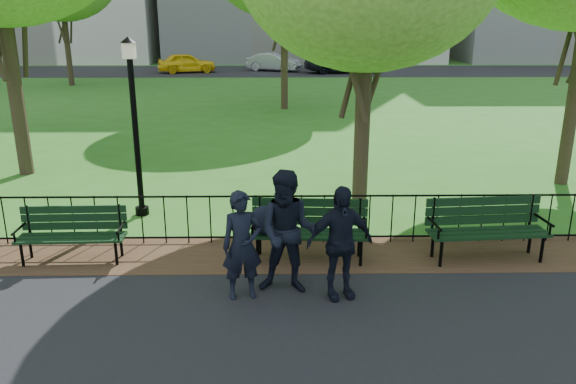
{
  "coord_description": "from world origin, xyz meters",
  "views": [
    {
      "loc": [
        -0.18,
        -7.28,
        3.86
      ],
      "look_at": [
        -0.04,
        1.5,
        1.11
      ],
      "focal_mm": 35.0,
      "sensor_mm": 36.0,
      "label": 1
    }
  ],
  "objects_px": {
    "person_left": "(242,246)",
    "sedan_dark": "(342,62)",
    "park_bench_left_a": "(72,228)",
    "sedan_silver": "(274,62)",
    "park_bench_right_a": "(486,222)",
    "lamppost": "(135,122)",
    "taxi": "(187,63)",
    "person_right": "(340,243)",
    "person_mid": "(288,233)",
    "park_bench_main": "(290,222)"
  },
  "relations": [
    {
      "from": "person_left",
      "to": "sedan_dark",
      "type": "relative_size",
      "value": 0.29
    },
    {
      "from": "sedan_dark",
      "to": "person_mid",
      "type": "bearing_deg",
      "value": 163.7
    },
    {
      "from": "lamppost",
      "to": "taxi",
      "type": "xyz_separation_m",
      "value": [
        -3.81,
        30.24,
        -1.2
      ]
    },
    {
      "from": "person_right",
      "to": "taxi",
      "type": "distance_m",
      "value": 34.63
    },
    {
      "from": "lamppost",
      "to": "person_left",
      "type": "bearing_deg",
      "value": -57.42
    },
    {
      "from": "person_right",
      "to": "park_bench_main",
      "type": "bearing_deg",
      "value": 103.2
    },
    {
      "from": "lamppost",
      "to": "person_left",
      "type": "relative_size",
      "value": 2.23
    },
    {
      "from": "park_bench_right_a",
      "to": "taxi",
      "type": "height_order",
      "value": "taxi"
    },
    {
      "from": "park_bench_main",
      "to": "person_right",
      "type": "xyz_separation_m",
      "value": [
        0.68,
        -1.28,
        0.16
      ]
    },
    {
      "from": "lamppost",
      "to": "person_mid",
      "type": "relative_size",
      "value": 1.93
    },
    {
      "from": "park_bench_main",
      "to": "lamppost",
      "type": "xyz_separation_m",
      "value": [
        -2.97,
        2.3,
        1.24
      ]
    },
    {
      "from": "lamppost",
      "to": "person_right",
      "type": "xyz_separation_m",
      "value": [
        3.65,
        -3.58,
        -1.07
      ]
    },
    {
      "from": "person_left",
      "to": "sedan_dark",
      "type": "distance_m",
      "value": 33.93
    },
    {
      "from": "lamppost",
      "to": "sedan_dark",
      "type": "distance_m",
      "value": 30.88
    },
    {
      "from": "park_bench_right_a",
      "to": "sedan_dark",
      "type": "bearing_deg",
      "value": 83.43
    },
    {
      "from": "park_bench_left_a",
      "to": "sedan_dark",
      "type": "xyz_separation_m",
      "value": [
        7.87,
        32.21,
        0.24
      ]
    },
    {
      "from": "park_bench_left_a",
      "to": "sedan_silver",
      "type": "bearing_deg",
      "value": 83.09
    },
    {
      "from": "lamppost",
      "to": "person_mid",
      "type": "bearing_deg",
      "value": -49.22
    },
    {
      "from": "lamppost",
      "to": "person_mid",
      "type": "xyz_separation_m",
      "value": [
        2.93,
        -3.4,
        -0.99
      ]
    },
    {
      "from": "park_bench_left_a",
      "to": "person_left",
      "type": "height_order",
      "value": "person_left"
    },
    {
      "from": "lamppost",
      "to": "taxi",
      "type": "relative_size",
      "value": 0.86
    },
    {
      "from": "sedan_silver",
      "to": "person_mid",
      "type": "bearing_deg",
      "value": -155.07
    },
    {
      "from": "lamppost",
      "to": "taxi",
      "type": "height_order",
      "value": "lamppost"
    },
    {
      "from": "taxi",
      "to": "sedan_silver",
      "type": "bearing_deg",
      "value": -95.55
    },
    {
      "from": "park_bench_left_a",
      "to": "sedan_silver",
      "type": "relative_size",
      "value": 0.43
    },
    {
      "from": "person_left",
      "to": "person_right",
      "type": "relative_size",
      "value": 0.95
    },
    {
      "from": "park_bench_left_a",
      "to": "person_right",
      "type": "distance_m",
      "value": 4.46
    },
    {
      "from": "lamppost",
      "to": "person_left",
      "type": "xyz_separation_m",
      "value": [
        2.28,
        -3.57,
        -1.11
      ]
    },
    {
      "from": "lamppost",
      "to": "taxi",
      "type": "distance_m",
      "value": 30.5
    },
    {
      "from": "park_bench_left_a",
      "to": "park_bench_right_a",
      "type": "distance_m",
      "value": 6.79
    },
    {
      "from": "park_bench_main",
      "to": "park_bench_right_a",
      "type": "relative_size",
      "value": 0.98
    },
    {
      "from": "park_bench_left_a",
      "to": "sedan_dark",
      "type": "bearing_deg",
      "value": 74.51
    },
    {
      "from": "sedan_dark",
      "to": "lamppost",
      "type": "bearing_deg",
      "value": 157.47
    },
    {
      "from": "park_bench_right_a",
      "to": "lamppost",
      "type": "xyz_separation_m",
      "value": [
        -6.21,
        2.25,
        1.28
      ]
    },
    {
      "from": "person_mid",
      "to": "taxi",
      "type": "xyz_separation_m",
      "value": [
        -6.74,
        33.64,
        -0.21
      ]
    },
    {
      "from": "sedan_dark",
      "to": "park_bench_main",
      "type": "bearing_deg",
      "value": 163.52
    },
    {
      "from": "park_bench_left_a",
      "to": "park_bench_right_a",
      "type": "relative_size",
      "value": 0.87
    },
    {
      "from": "park_bench_main",
      "to": "taxi",
      "type": "distance_m",
      "value": 33.24
    },
    {
      "from": "park_bench_left_a",
      "to": "person_right",
      "type": "height_order",
      "value": "person_right"
    },
    {
      "from": "taxi",
      "to": "sedan_dark",
      "type": "height_order",
      "value": "sedan_dark"
    },
    {
      "from": "person_mid",
      "to": "taxi",
      "type": "distance_m",
      "value": 34.31
    },
    {
      "from": "person_left",
      "to": "person_mid",
      "type": "xyz_separation_m",
      "value": [
        0.65,
        0.17,
        0.12
      ]
    },
    {
      "from": "park_bench_left_a",
      "to": "park_bench_right_a",
      "type": "xyz_separation_m",
      "value": [
        6.79,
        -0.03,
        0.08
      ]
    },
    {
      "from": "park_bench_right_a",
      "to": "lamppost",
      "type": "relative_size",
      "value": 0.57
    },
    {
      "from": "taxi",
      "to": "sedan_silver",
      "type": "distance_m",
      "value": 6.36
    },
    {
      "from": "lamppost",
      "to": "person_right",
      "type": "height_order",
      "value": "lamppost"
    },
    {
      "from": "person_mid",
      "to": "sedan_silver",
      "type": "xyz_separation_m",
      "value": [
        -0.49,
        34.79,
        -0.25
      ]
    },
    {
      "from": "park_bench_left_a",
      "to": "sedan_silver",
      "type": "xyz_separation_m",
      "value": [
        3.03,
        33.61,
        0.11
      ]
    },
    {
      "from": "person_right",
      "to": "sedan_silver",
      "type": "bearing_deg",
      "value": 77.23
    },
    {
      "from": "sedan_dark",
      "to": "person_right",
      "type": "bearing_deg",
      "value": 164.94
    }
  ]
}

